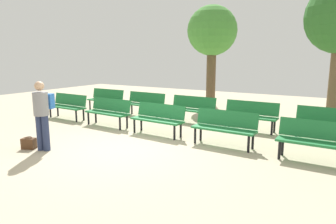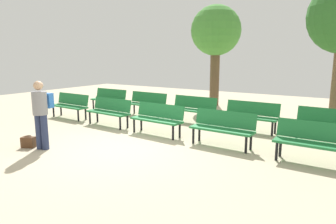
{
  "view_description": "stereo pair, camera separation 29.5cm",
  "coord_description": "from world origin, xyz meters",
  "px_view_note": "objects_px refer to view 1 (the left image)",
  "views": [
    {
      "loc": [
        4.6,
        -5.53,
        2.23
      ],
      "look_at": [
        0.0,
        2.18,
        0.55
      ],
      "focal_mm": 32.31,
      "sensor_mm": 36.0,
      "label": 1
    },
    {
      "loc": [
        4.85,
        -5.38,
        2.23
      ],
      "look_at": [
        0.0,
        2.18,
        0.55
      ],
      "focal_mm": 32.31,
      "sensor_mm": 36.0,
      "label": 2
    }
  ],
  "objects_px": {
    "bench_r1_c0": "(106,98)",
    "bench_r1_c2": "(192,108)",
    "bench_r0_c0": "(68,105)",
    "bench_r1_c4": "(327,122)",
    "bench_r0_c3": "(225,126)",
    "bench_r0_c4": "(317,139)",
    "tree_0": "(212,32)",
    "bench_r0_c1": "(109,110)",
    "bench_r1_c1": "(145,103)",
    "bench_r0_c2": "(158,117)",
    "visitor_with_backpack": "(42,111)",
    "bench_r1_c3": "(250,114)",
    "handbag": "(29,143)"
  },
  "relations": [
    {
      "from": "bench_r1_c3",
      "to": "tree_0",
      "type": "distance_m",
      "value": 5.57
    },
    {
      "from": "bench_r0_c0",
      "to": "bench_r0_c3",
      "type": "height_order",
      "value": "same"
    },
    {
      "from": "bench_r1_c0",
      "to": "handbag",
      "type": "relative_size",
      "value": 4.41
    },
    {
      "from": "bench_r0_c1",
      "to": "tree_0",
      "type": "xyz_separation_m",
      "value": [
        1.15,
        5.6,
        2.73
      ]
    },
    {
      "from": "bench_r1_c0",
      "to": "bench_r1_c1",
      "type": "relative_size",
      "value": 1.0
    },
    {
      "from": "bench_r1_c1",
      "to": "bench_r1_c4",
      "type": "bearing_deg",
      "value": -0.95
    },
    {
      "from": "bench_r0_c4",
      "to": "visitor_with_backpack",
      "type": "bearing_deg",
      "value": -155.83
    },
    {
      "from": "tree_0",
      "to": "handbag",
      "type": "xyz_separation_m",
      "value": [
        -1.16,
        -8.46,
        -3.1
      ]
    },
    {
      "from": "handbag",
      "to": "bench_r0_c4",
      "type": "bearing_deg",
      "value": 22.76
    },
    {
      "from": "bench_r0_c0",
      "to": "bench_r1_c1",
      "type": "bearing_deg",
      "value": 43.08
    },
    {
      "from": "bench_r1_c2",
      "to": "bench_r1_c3",
      "type": "height_order",
      "value": "same"
    },
    {
      "from": "bench_r0_c4",
      "to": "tree_0",
      "type": "distance_m",
      "value": 8.16
    },
    {
      "from": "tree_0",
      "to": "bench_r0_c1",
      "type": "bearing_deg",
      "value": -101.58
    },
    {
      "from": "bench_r0_c0",
      "to": "bench_r1_c0",
      "type": "height_order",
      "value": "same"
    },
    {
      "from": "bench_r1_c2",
      "to": "tree_0",
      "type": "bearing_deg",
      "value": 105.6
    },
    {
      "from": "bench_r0_c1",
      "to": "bench_r0_c3",
      "type": "relative_size",
      "value": 1.01
    },
    {
      "from": "bench_r0_c2",
      "to": "bench_r1_c2",
      "type": "xyz_separation_m",
      "value": [
        0.11,
        1.94,
        0.0
      ]
    },
    {
      "from": "bench_r1_c0",
      "to": "bench_r1_c2",
      "type": "distance_m",
      "value": 4.04
    },
    {
      "from": "bench_r0_c3",
      "to": "bench_r1_c2",
      "type": "xyz_separation_m",
      "value": [
        -1.89,
        2.01,
        0.0
      ]
    },
    {
      "from": "bench_r0_c2",
      "to": "bench_r1_c2",
      "type": "height_order",
      "value": "same"
    },
    {
      "from": "bench_r0_c3",
      "to": "bench_r1_c1",
      "type": "bearing_deg",
      "value": 153.8
    },
    {
      "from": "bench_r0_c1",
      "to": "bench_r0_c3",
      "type": "distance_m",
      "value": 3.97
    },
    {
      "from": "bench_r0_c0",
      "to": "bench_r0_c1",
      "type": "xyz_separation_m",
      "value": [
        2.03,
        -0.12,
        0.0
      ]
    },
    {
      "from": "bench_r0_c2",
      "to": "visitor_with_backpack",
      "type": "bearing_deg",
      "value": -117.4
    },
    {
      "from": "bench_r0_c1",
      "to": "bench_r1_c1",
      "type": "relative_size",
      "value": 1.01
    },
    {
      "from": "bench_r0_c2",
      "to": "tree_0",
      "type": "bearing_deg",
      "value": 101.44
    },
    {
      "from": "bench_r1_c4",
      "to": "bench_r0_c0",
      "type": "bearing_deg",
      "value": -165.92
    },
    {
      "from": "bench_r0_c0",
      "to": "bench_r1_c4",
      "type": "distance_m",
      "value": 8.31
    },
    {
      "from": "bench_r1_c2",
      "to": "tree_0",
      "type": "height_order",
      "value": "tree_0"
    },
    {
      "from": "bench_r0_c0",
      "to": "tree_0",
      "type": "xyz_separation_m",
      "value": [
        3.17,
        5.48,
        2.73
      ]
    },
    {
      "from": "bench_r0_c4",
      "to": "bench_r1_c0",
      "type": "distance_m",
      "value": 8.37
    },
    {
      "from": "bench_r1_c1",
      "to": "visitor_with_backpack",
      "type": "relative_size",
      "value": 0.98
    },
    {
      "from": "bench_r1_c0",
      "to": "bench_r1_c3",
      "type": "bearing_deg",
      "value": -2.06
    },
    {
      "from": "bench_r0_c4",
      "to": "bench_r1_c4",
      "type": "distance_m",
      "value": 1.94
    },
    {
      "from": "bench_r0_c0",
      "to": "bench_r1_c0",
      "type": "distance_m",
      "value": 1.92
    },
    {
      "from": "bench_r0_c1",
      "to": "tree_0",
      "type": "distance_m",
      "value": 6.33
    },
    {
      "from": "bench_r1_c2",
      "to": "handbag",
      "type": "bearing_deg",
      "value": -112.04
    },
    {
      "from": "bench_r0_c4",
      "to": "bench_r1_c4",
      "type": "bearing_deg",
      "value": 88.99
    },
    {
      "from": "bench_r0_c0",
      "to": "bench_r1_c2",
      "type": "bearing_deg",
      "value": 25.04
    },
    {
      "from": "bench_r0_c2",
      "to": "bench_r1_c1",
      "type": "distance_m",
      "value": 2.78
    },
    {
      "from": "bench_r1_c3",
      "to": "visitor_with_backpack",
      "type": "relative_size",
      "value": 0.97
    },
    {
      "from": "bench_r0_c1",
      "to": "bench_r0_c2",
      "type": "bearing_deg",
      "value": 0.36
    },
    {
      "from": "bench_r0_c1",
      "to": "bench_r1_c2",
      "type": "xyz_separation_m",
      "value": [
        2.07,
        1.84,
        0.0
      ]
    },
    {
      "from": "tree_0",
      "to": "handbag",
      "type": "bearing_deg",
      "value": -97.8
    },
    {
      "from": "bench_r0_c0",
      "to": "bench_r0_c4",
      "type": "distance_m",
      "value": 8.11
    },
    {
      "from": "bench_r1_c1",
      "to": "bench_r1_c3",
      "type": "bearing_deg",
      "value": -1.07
    },
    {
      "from": "tree_0",
      "to": "handbag",
      "type": "distance_m",
      "value": 9.08
    },
    {
      "from": "visitor_with_backpack",
      "to": "bench_r0_c2",
      "type": "bearing_deg",
      "value": -137.33
    },
    {
      "from": "bench_r0_c3",
      "to": "bench_r1_c2",
      "type": "relative_size",
      "value": 1.0
    },
    {
      "from": "bench_r0_c0",
      "to": "bench_r1_c0",
      "type": "relative_size",
      "value": 1.01
    }
  ]
}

